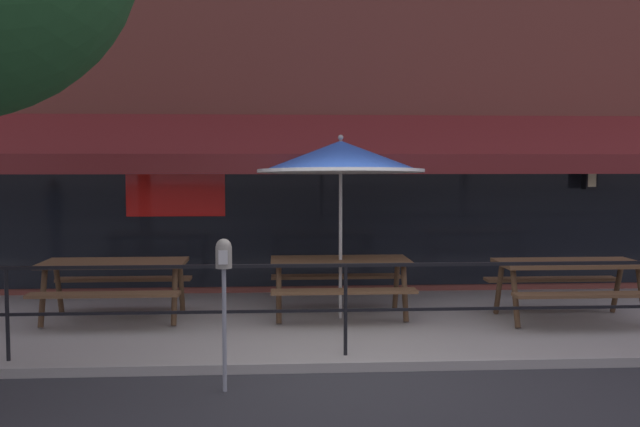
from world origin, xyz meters
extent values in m
plane|color=#2D2D30|center=(0.00, 0.00, 0.00)|extent=(120.00, 120.00, 0.00)
cube|color=#9E998E|center=(0.00, 2.00, 0.05)|extent=(15.00, 4.00, 0.10)
cube|color=brown|center=(0.00, 4.25, 3.87)|extent=(15.00, 0.50, 7.73)
cube|color=black|center=(0.00, 3.99, 1.35)|extent=(12.00, 0.02, 2.30)
cube|color=red|center=(-2.25, 3.97, 1.65)|extent=(1.50, 0.02, 0.70)
cube|color=maroon|center=(0.00, 3.45, 2.50)|extent=(13.80, 0.92, 0.70)
cube|color=maroon|center=(0.00, 2.94, 2.10)|extent=(13.80, 0.08, 0.28)
cube|color=black|center=(4.12, 3.86, 2.03)|extent=(0.04, 0.28, 0.04)
cube|color=black|center=(4.12, 3.72, 1.85)|extent=(0.18, 0.18, 0.28)
cube|color=beige|center=(4.12, 3.72, 1.85)|extent=(0.13, 0.19, 0.20)
cylinder|color=black|center=(-3.45, 0.30, 0.57)|extent=(0.04, 0.04, 0.95)
cylinder|color=black|center=(0.00, 0.30, 0.57)|extent=(0.04, 0.04, 0.95)
cube|color=black|center=(0.00, 0.30, 1.05)|extent=(13.80, 0.04, 0.04)
cube|color=black|center=(0.00, 0.30, 0.57)|extent=(13.80, 0.03, 0.03)
cube|color=brown|center=(-2.78, 2.14, 0.84)|extent=(1.80, 0.80, 0.05)
cube|color=brown|center=(-2.78, 1.56, 0.54)|extent=(1.80, 0.26, 0.04)
cube|color=brown|center=(-2.78, 2.72, 0.54)|extent=(1.80, 0.26, 0.04)
cylinder|color=#48311E|center=(-1.98, 1.82, 0.47)|extent=(0.07, 0.30, 0.73)
cylinder|color=#48311E|center=(-1.98, 2.46, 0.47)|extent=(0.07, 0.30, 0.73)
cylinder|color=#48311E|center=(-3.58, 1.82, 0.47)|extent=(0.07, 0.30, 0.73)
cylinder|color=#48311E|center=(-3.58, 2.46, 0.47)|extent=(0.07, 0.30, 0.73)
cube|color=brown|center=(0.11, 2.18, 0.84)|extent=(1.80, 0.80, 0.05)
cube|color=brown|center=(0.11, 1.60, 0.54)|extent=(1.80, 0.26, 0.04)
cube|color=brown|center=(0.11, 2.76, 0.54)|extent=(1.80, 0.26, 0.04)
cylinder|color=#48311E|center=(0.91, 1.86, 0.47)|extent=(0.07, 0.30, 0.73)
cylinder|color=#48311E|center=(0.91, 2.50, 0.47)|extent=(0.07, 0.30, 0.73)
cylinder|color=#48311E|center=(-0.69, 1.86, 0.47)|extent=(0.07, 0.30, 0.73)
cylinder|color=#48311E|center=(-0.69, 2.50, 0.47)|extent=(0.07, 0.30, 0.73)
cube|color=brown|center=(3.00, 1.77, 0.84)|extent=(1.80, 0.80, 0.05)
cube|color=brown|center=(3.00, 1.19, 0.54)|extent=(1.80, 0.26, 0.04)
cube|color=brown|center=(3.00, 2.35, 0.54)|extent=(1.80, 0.26, 0.04)
cylinder|color=#48311E|center=(3.80, 2.09, 0.47)|extent=(0.07, 0.30, 0.73)
cylinder|color=#48311E|center=(2.20, 1.45, 0.47)|extent=(0.07, 0.30, 0.73)
cylinder|color=#48311E|center=(2.20, 2.09, 0.47)|extent=(0.07, 0.30, 0.73)
cylinder|color=#B7B2A8|center=(0.11, 2.09, 1.25)|extent=(0.04, 0.04, 2.30)
cone|color=#2D56B7|center=(0.11, 2.09, 2.20)|extent=(2.10, 2.11, 0.47)
cylinder|color=white|center=(0.11, 2.09, 2.01)|extent=(2.14, 2.14, 0.12)
sphere|color=#B7B2A8|center=(0.11, 2.09, 2.44)|extent=(0.07, 0.07, 0.07)
cylinder|color=gray|center=(-1.20, -0.51, 0.57)|extent=(0.04, 0.04, 1.15)
cylinder|color=gray|center=(-1.20, -0.51, 1.25)|extent=(0.15, 0.15, 0.20)
sphere|color=gray|center=(-1.20, -0.51, 1.35)|extent=(0.14, 0.14, 0.14)
cube|color=silver|center=(-1.20, -0.59, 1.26)|extent=(0.08, 0.01, 0.13)
camera|label=1|loc=(-0.72, -7.02, 2.10)|focal=40.00mm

